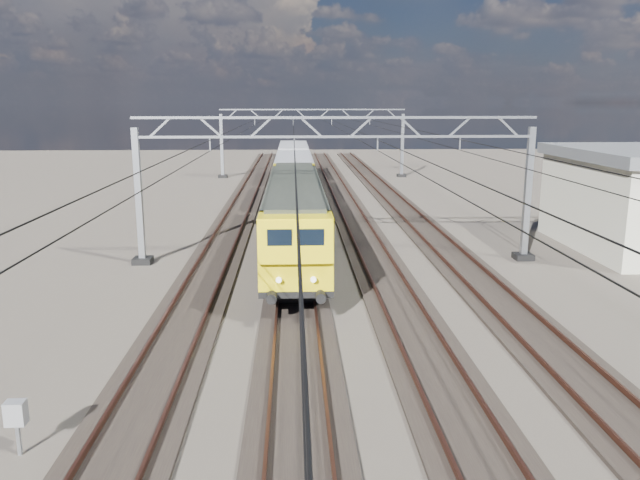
{
  "coord_description": "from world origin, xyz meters",
  "views": [
    {
      "loc": [
        -2.07,
        -26.05,
        7.73
      ],
      "look_at": [
        -1.02,
        -1.89,
        2.4
      ],
      "focal_mm": 35.0,
      "sensor_mm": 36.0,
      "label": 1
    }
  ],
  "objects_px": {
    "locomotive": "(295,213)",
    "catenary_gantry_far": "(313,140)",
    "catenary_gantry_mid": "(336,183)",
    "hopper_wagon_lead": "(294,175)",
    "trackside_cabinet": "(16,414)",
    "hopper_wagon_mid": "(294,159)"
  },
  "relations": [
    {
      "from": "locomotive",
      "to": "catenary_gantry_far",
      "type": "bearing_deg",
      "value": 86.74
    },
    {
      "from": "catenary_gantry_mid",
      "to": "catenary_gantry_far",
      "type": "height_order",
      "value": "same"
    },
    {
      "from": "hopper_wagon_lead",
      "to": "trackside_cabinet",
      "type": "xyz_separation_m",
      "value": [
        -6.25,
        -35.76,
        -1.24
      ]
    },
    {
      "from": "catenary_gantry_mid",
      "to": "catenary_gantry_far",
      "type": "bearing_deg",
      "value": 90.0
    },
    {
      "from": "hopper_wagon_mid",
      "to": "trackside_cabinet",
      "type": "xyz_separation_m",
      "value": [
        -6.25,
        -49.96,
        -1.24
      ]
    },
    {
      "from": "catenary_gantry_mid",
      "to": "locomotive",
      "type": "relative_size",
      "value": 0.94
    },
    {
      "from": "locomotive",
      "to": "trackside_cabinet",
      "type": "xyz_separation_m",
      "value": [
        -6.25,
        -18.06,
        -1.33
      ]
    },
    {
      "from": "catenary_gantry_far",
      "to": "hopper_wagon_lead",
      "type": "relative_size",
      "value": 1.53
    },
    {
      "from": "catenary_gantry_mid",
      "to": "locomotive",
      "type": "height_order",
      "value": "catenary_gantry_mid"
    },
    {
      "from": "locomotive",
      "to": "trackside_cabinet",
      "type": "height_order",
      "value": "locomotive"
    },
    {
      "from": "locomotive",
      "to": "hopper_wagon_mid",
      "type": "distance_m",
      "value": 31.9
    },
    {
      "from": "trackside_cabinet",
      "to": "hopper_wagon_lead",
      "type": "bearing_deg",
      "value": 79.0
    },
    {
      "from": "trackside_cabinet",
      "to": "catenary_gantry_mid",
      "type": "bearing_deg",
      "value": 63.22
    },
    {
      "from": "catenary_gantry_mid",
      "to": "trackside_cabinet",
      "type": "relative_size",
      "value": 15.27
    },
    {
      "from": "hopper_wagon_mid",
      "to": "trackside_cabinet",
      "type": "height_order",
      "value": "hopper_wagon_mid"
    },
    {
      "from": "catenary_gantry_mid",
      "to": "locomotive",
      "type": "xyz_separation_m",
      "value": [
        -2.0,
        0.91,
        -1.58
      ]
    },
    {
      "from": "catenary_gantry_far",
      "to": "trackside_cabinet",
      "type": "height_order",
      "value": "catenary_gantry_far"
    },
    {
      "from": "catenary_gantry_far",
      "to": "hopper_wagon_mid",
      "type": "bearing_deg",
      "value": -122.08
    },
    {
      "from": "catenary_gantry_far",
      "to": "hopper_wagon_lead",
      "type": "height_order",
      "value": "catenary_gantry_far"
    },
    {
      "from": "catenary_gantry_far",
      "to": "catenary_gantry_mid",
      "type": "bearing_deg",
      "value": -90.0
    },
    {
      "from": "locomotive",
      "to": "hopper_wagon_lead",
      "type": "bearing_deg",
      "value": 90.0
    },
    {
      "from": "hopper_wagon_lead",
      "to": "hopper_wagon_mid",
      "type": "distance_m",
      "value": 14.2
    }
  ]
}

